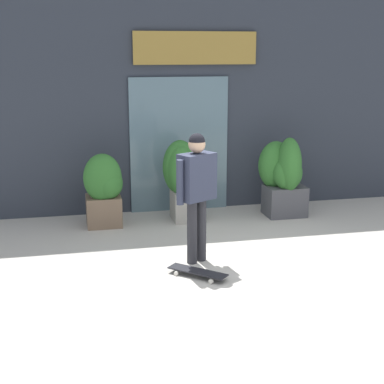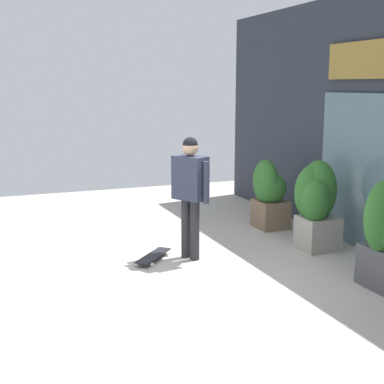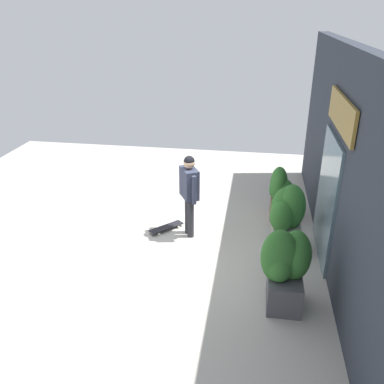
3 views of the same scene
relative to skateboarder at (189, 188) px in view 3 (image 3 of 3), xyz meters
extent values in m
plane|color=#B2ADA3|center=(0.54, -0.56, -1.04)|extent=(12.00, 12.00, 0.00)
cube|color=#2D333D|center=(0.54, 2.68, 0.81)|extent=(8.88, 0.25, 3.72)
cube|color=slate|center=(0.28, 2.54, 0.09)|extent=(1.68, 0.06, 2.27)
cube|color=olive|center=(0.56, 2.52, 1.69)|extent=(2.06, 0.05, 0.53)
cylinder|color=#28282D|center=(0.07, 0.04, -0.62)|extent=(0.13, 0.13, 0.84)
cylinder|color=#28282D|center=(-0.07, -0.04, -0.62)|extent=(0.13, 0.13, 0.84)
cube|color=#2D3347|center=(0.00, 0.00, 0.10)|extent=(0.53, 0.45, 0.60)
cylinder|color=#2D3347|center=(0.24, 0.13, 0.06)|extent=(0.09, 0.09, 0.57)
cylinder|color=#2D3347|center=(-0.24, -0.13, 0.06)|extent=(0.09, 0.09, 0.57)
sphere|color=tan|center=(0.00, 0.00, 0.51)|extent=(0.22, 0.22, 0.22)
sphere|color=black|center=(0.00, 0.00, 0.55)|extent=(0.21, 0.21, 0.21)
cube|color=black|center=(-0.10, -0.51, -0.98)|extent=(0.69, 0.67, 0.02)
cylinder|color=silver|center=(0.15, -0.60, -1.02)|extent=(0.06, 0.06, 0.05)
cylinder|color=silver|center=(0.00, -0.75, -1.02)|extent=(0.06, 0.06, 0.05)
cylinder|color=silver|center=(-0.21, -0.26, -1.02)|extent=(0.06, 0.06, 0.05)
cylinder|color=silver|center=(-0.36, -0.42, -1.02)|extent=(0.06, 0.06, 0.05)
cube|color=#47474C|center=(1.92, 1.80, -0.79)|extent=(0.65, 0.52, 0.50)
ellipsoid|color=#2D6628|center=(1.78, 1.91, -0.20)|extent=(0.58, 0.48, 0.80)
ellipsoid|color=#2D6628|center=(1.93, 1.67, -0.16)|extent=(0.38, 0.55, 0.90)
ellipsoid|color=#2D6628|center=(1.91, 1.69, -0.30)|extent=(0.49, 0.42, 0.57)
cube|color=brown|center=(-1.07, 1.87, -0.81)|extent=(0.54, 0.49, 0.47)
ellipsoid|color=#2D6628|center=(-1.08, 1.77, -0.25)|extent=(0.59, 0.37, 0.75)
ellipsoid|color=#2D6628|center=(-0.99, 1.83, -0.35)|extent=(0.46, 0.52, 0.51)
cube|color=gray|center=(0.28, 1.90, -0.80)|extent=(0.49, 0.53, 0.49)
ellipsoid|color=#2D6628|center=(0.37, 1.78, -0.29)|extent=(0.41, 0.43, 0.62)
ellipsoid|color=#2D6628|center=(0.17, 1.95, -0.18)|extent=(0.56, 0.53, 0.88)
ellipsoid|color=#2D6628|center=(0.16, 1.85, -0.21)|extent=(0.44, 0.54, 0.81)
camera|label=1|loc=(-1.60, -6.92, 1.67)|focal=53.75mm
camera|label=2|loc=(6.80, -2.63, 1.33)|focal=50.93mm
camera|label=3|loc=(7.17, 1.21, 3.19)|focal=38.24mm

